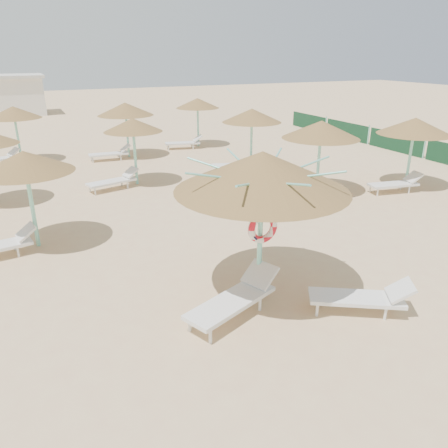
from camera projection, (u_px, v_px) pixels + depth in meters
name	position (u px, v px, depth m)	size (l,w,h in m)	color
ground	(258.00, 292.00, 9.78)	(120.00, 120.00, 0.00)	#D2B580
main_palapa	(262.00, 172.00, 8.71)	(3.58, 3.58, 3.21)	#7FDDC7
lounger_main_a	(236.00, 298.00, 8.83)	(2.33, 1.49, 0.82)	white
lounger_main_b	(363.00, 297.00, 8.93)	(2.06, 1.57, 0.74)	white
palapa_field	(185.00, 123.00, 17.92)	(18.35, 13.62, 2.72)	#7FDDC7
windbreak_fence	(396.00, 142.00, 23.47)	(0.08, 19.84, 1.10)	#174723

